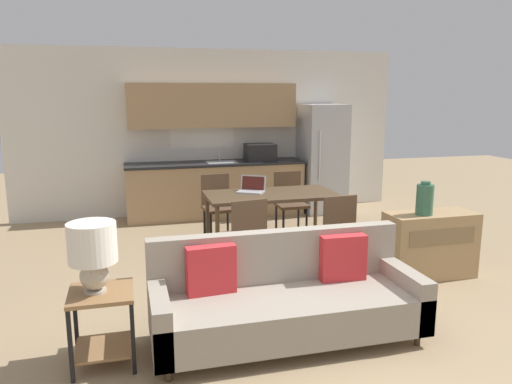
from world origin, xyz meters
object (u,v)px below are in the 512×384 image
at_px(side_table, 102,315).
at_px(vase, 425,199).
at_px(dining_table, 271,199).
at_px(couch, 285,299).
at_px(dining_chair_far_right, 290,200).
at_px(laptop, 252,188).
at_px(table_lamp, 93,250).
at_px(credenza, 430,245).
at_px(refrigerator, 322,158).
at_px(dining_chair_near_right, 334,228).
at_px(dining_chair_far_left, 218,203).
at_px(dining_chair_near_left, 245,233).

xyz_separation_m(side_table, vase, (3.29, 0.93, 0.51)).
relative_size(dining_table, couch, 0.73).
bearing_deg(side_table, dining_chair_far_right, 50.12).
bearing_deg(laptop, vase, -11.21).
bearing_deg(dining_table, table_lamp, -132.37).
bearing_deg(credenza, side_table, -164.15).
distance_m(credenza, dining_chair_far_right, 2.20).
bearing_deg(refrigerator, vase, -93.00).
relative_size(couch, credenza, 2.23).
xyz_separation_m(dining_table, dining_chair_far_right, (0.51, 0.77, -0.21)).
bearing_deg(vase, side_table, -164.27).
relative_size(side_table, credenza, 0.58).
xyz_separation_m(side_table, credenza, (3.42, 0.97, -0.02)).
distance_m(couch, side_table, 1.44).
relative_size(side_table, dining_chair_near_right, 0.64).
relative_size(dining_chair_far_right, dining_chair_far_left, 1.00).
bearing_deg(couch, dining_table, 76.48).
height_order(dining_table, dining_chair_near_right, dining_chair_near_right).
relative_size(vase, dining_chair_near_right, 0.40).
height_order(couch, vase, vase).
bearing_deg(laptop, dining_chair_far_right, 71.73).
bearing_deg(table_lamp, laptop, 52.63).
relative_size(dining_chair_near_left, dining_chair_far_left, 1.00).
bearing_deg(dining_chair_far_right, vase, -67.60).
xyz_separation_m(refrigerator, dining_chair_near_left, (-2.01, -2.74, -0.40)).
relative_size(couch, table_lamp, 4.20).
distance_m(dining_table, table_lamp, 2.96).
distance_m(credenza, dining_chair_far_left, 2.84).
height_order(vase, laptop, vase).
distance_m(dining_chair_far_left, laptop, 0.79).
xyz_separation_m(couch, dining_chair_near_left, (0.01, 1.41, 0.17)).
bearing_deg(dining_chair_far_left, refrigerator, 25.31).
bearing_deg(dining_chair_far_right, dining_chair_near_left, -124.06).
xyz_separation_m(side_table, dining_chair_far_left, (1.43, 2.99, 0.12)).
bearing_deg(vase, credenza, 18.89).
bearing_deg(couch, dining_chair_far_left, 90.12).
height_order(side_table, laptop, laptop).
xyz_separation_m(dining_table, couch, (-0.51, -2.14, -0.38)).
bearing_deg(dining_chair_near_left, couch, 81.63).
height_order(refrigerator, dining_chair_far_right, refrigerator).
relative_size(table_lamp, laptop, 1.29).
distance_m(table_lamp, laptop, 2.94).
bearing_deg(couch, side_table, -178.20).
distance_m(couch, dining_chair_far_right, 3.09).
bearing_deg(side_table, dining_chair_near_left, 45.18).
xyz_separation_m(side_table, dining_chair_near_left, (1.45, 1.46, 0.12)).
distance_m(refrigerator, dining_chair_near_right, 2.99).
xyz_separation_m(dining_chair_far_left, laptop, (0.32, -0.65, 0.32)).
xyz_separation_m(vase, dining_chair_near_right, (-0.82, 0.48, -0.39)).
distance_m(table_lamp, credenza, 3.63).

